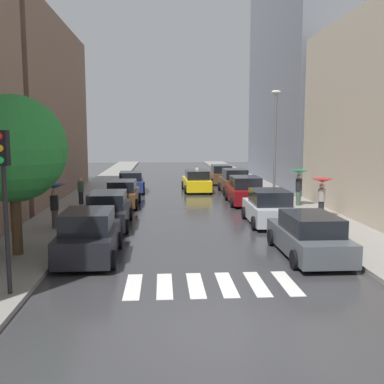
{
  "coord_description": "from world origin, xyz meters",
  "views": [
    {
      "loc": [
        -1.39,
        -9.29,
        4.35
      ],
      "look_at": [
        0.45,
        18.18,
        0.77
      ],
      "focal_mm": 41.72,
      "sensor_mm": 36.0,
      "label": 1
    }
  ],
  "objects_px": {
    "parked_car_left_second": "(108,211)",
    "street_tree_left": "(13,149)",
    "parked_car_right_second": "(269,208)",
    "parked_car_right_fifth": "(221,175)",
    "parked_car_right_nearest": "(309,236)",
    "pedestrian_near_tree": "(299,178)",
    "parked_car_left_nearest": "(89,236)",
    "taxi_midroad": "(197,181)",
    "pedestrian_foreground": "(54,196)",
    "pedestrian_by_kerb": "(81,191)",
    "pedestrian_far_side": "(322,189)",
    "parked_car_left_fourth": "(131,183)",
    "parked_car_right_fourth": "(234,182)",
    "parked_car_right_third": "(245,191)",
    "traffic_light_left_corner": "(4,176)",
    "lamp_post_right": "(275,138)",
    "parked_car_left_third": "(123,194)"
  },
  "relations": [
    {
      "from": "pedestrian_by_kerb",
      "to": "parked_car_left_nearest",
      "type": "bearing_deg",
      "value": -1.86
    },
    {
      "from": "parked_car_right_fourth",
      "to": "pedestrian_by_kerb",
      "type": "distance_m",
      "value": 11.71
    },
    {
      "from": "parked_car_left_nearest",
      "to": "lamp_post_right",
      "type": "relative_size",
      "value": 0.6
    },
    {
      "from": "pedestrian_near_tree",
      "to": "lamp_post_right",
      "type": "bearing_deg",
      "value": 73.58
    },
    {
      "from": "parked_car_left_second",
      "to": "street_tree_left",
      "type": "xyz_separation_m",
      "value": [
        -2.55,
        -5.19,
        3.07
      ]
    },
    {
      "from": "parked_car_right_second",
      "to": "parked_car_right_fifth",
      "type": "relative_size",
      "value": 0.89
    },
    {
      "from": "taxi_midroad",
      "to": "pedestrian_by_kerb",
      "type": "bearing_deg",
      "value": 130.73
    },
    {
      "from": "parked_car_left_third",
      "to": "pedestrian_far_side",
      "type": "relative_size",
      "value": 2.12
    },
    {
      "from": "parked_car_right_nearest",
      "to": "pedestrian_foreground",
      "type": "relative_size",
      "value": 2.41
    },
    {
      "from": "parked_car_left_nearest",
      "to": "taxi_midroad",
      "type": "relative_size",
      "value": 0.87
    },
    {
      "from": "parked_car_right_fourth",
      "to": "pedestrian_by_kerb",
      "type": "height_order",
      "value": "parked_car_right_fourth"
    },
    {
      "from": "parked_car_left_nearest",
      "to": "street_tree_left",
      "type": "bearing_deg",
      "value": 82.67
    },
    {
      "from": "pedestrian_foreground",
      "to": "pedestrian_near_tree",
      "type": "height_order",
      "value": "pedestrian_near_tree"
    },
    {
      "from": "pedestrian_foreground",
      "to": "traffic_light_left_corner",
      "type": "height_order",
      "value": "traffic_light_left_corner"
    },
    {
      "from": "parked_car_left_nearest",
      "to": "taxi_midroad",
      "type": "height_order",
      "value": "taxi_midroad"
    },
    {
      "from": "parked_car_right_second",
      "to": "pedestrian_near_tree",
      "type": "bearing_deg",
      "value": -30.74
    },
    {
      "from": "pedestrian_far_side",
      "to": "pedestrian_near_tree",
      "type": "bearing_deg",
      "value": 36.0
    },
    {
      "from": "taxi_midroad",
      "to": "parked_car_left_nearest",
      "type": "bearing_deg",
      "value": 163.04
    },
    {
      "from": "parked_car_left_second",
      "to": "parked_car_right_second",
      "type": "relative_size",
      "value": 1.15
    },
    {
      "from": "street_tree_left",
      "to": "pedestrian_by_kerb",
      "type": "bearing_deg",
      "value": 89.09
    },
    {
      "from": "pedestrian_far_side",
      "to": "taxi_midroad",
      "type": "bearing_deg",
      "value": 60.67
    },
    {
      "from": "parked_car_right_third",
      "to": "traffic_light_left_corner",
      "type": "distance_m",
      "value": 18.39
    },
    {
      "from": "parked_car_left_nearest",
      "to": "pedestrian_foreground",
      "type": "relative_size",
      "value": 2.06
    },
    {
      "from": "pedestrian_far_side",
      "to": "parked_car_left_nearest",
      "type": "bearing_deg",
      "value": 157.58
    },
    {
      "from": "pedestrian_near_tree",
      "to": "traffic_light_left_corner",
      "type": "distance_m",
      "value": 18.63
    },
    {
      "from": "street_tree_left",
      "to": "pedestrian_near_tree",
      "type": "bearing_deg",
      "value": 37.38
    },
    {
      "from": "parked_car_left_nearest",
      "to": "parked_car_right_second",
      "type": "xyz_separation_m",
      "value": [
        7.71,
        5.62,
        -0.02
      ]
    },
    {
      "from": "parked_car_right_second",
      "to": "pedestrian_foreground",
      "type": "bearing_deg",
      "value": 95.95
    },
    {
      "from": "parked_car_right_second",
      "to": "lamp_post_right",
      "type": "height_order",
      "value": "lamp_post_right"
    },
    {
      "from": "parked_car_left_second",
      "to": "parked_car_right_fifth",
      "type": "relative_size",
      "value": 1.02
    },
    {
      "from": "parked_car_right_third",
      "to": "taxi_midroad",
      "type": "bearing_deg",
      "value": 22.97
    },
    {
      "from": "parked_car_right_second",
      "to": "pedestrian_far_side",
      "type": "distance_m",
      "value": 3.15
    },
    {
      "from": "traffic_light_left_corner",
      "to": "lamp_post_right",
      "type": "distance_m",
      "value": 19.01
    },
    {
      "from": "parked_car_left_third",
      "to": "taxi_midroad",
      "type": "bearing_deg",
      "value": -35.33
    },
    {
      "from": "pedestrian_foreground",
      "to": "street_tree_left",
      "type": "relative_size",
      "value": 0.36
    },
    {
      "from": "parked_car_left_third",
      "to": "parked_car_right_fourth",
      "type": "distance_m",
      "value": 9.65
    },
    {
      "from": "parked_car_left_fourth",
      "to": "pedestrian_far_side",
      "type": "bearing_deg",
      "value": -140.7
    },
    {
      "from": "parked_car_left_fourth",
      "to": "traffic_light_left_corner",
      "type": "distance_m",
      "value": 22.11
    },
    {
      "from": "parked_car_right_nearest",
      "to": "pedestrian_near_tree",
      "type": "height_order",
      "value": "pedestrian_near_tree"
    },
    {
      "from": "parked_car_left_second",
      "to": "street_tree_left",
      "type": "distance_m",
      "value": 6.54
    },
    {
      "from": "parked_car_left_fourth",
      "to": "parked_car_right_second",
      "type": "height_order",
      "value": "parked_car_right_second"
    },
    {
      "from": "traffic_light_left_corner",
      "to": "pedestrian_near_tree",
      "type": "bearing_deg",
      "value": 49.24
    },
    {
      "from": "parked_car_left_third",
      "to": "pedestrian_by_kerb",
      "type": "xyz_separation_m",
      "value": [
        -2.52,
        0.12,
        0.22
      ]
    },
    {
      "from": "parked_car_left_fourth",
      "to": "pedestrian_far_side",
      "type": "relative_size",
      "value": 2.15
    },
    {
      "from": "parked_car_right_nearest",
      "to": "pedestrian_far_side",
      "type": "xyz_separation_m",
      "value": [
        2.85,
        6.63,
        0.88
      ]
    },
    {
      "from": "parked_car_left_second",
      "to": "taxi_midroad",
      "type": "bearing_deg",
      "value": -22.71
    },
    {
      "from": "taxi_midroad",
      "to": "parked_car_left_second",
      "type": "bearing_deg",
      "value": 157.02
    },
    {
      "from": "parked_car_right_third",
      "to": "parked_car_right_fifth",
      "type": "relative_size",
      "value": 0.96
    },
    {
      "from": "parked_car_right_fourth",
      "to": "pedestrian_far_side",
      "type": "xyz_separation_m",
      "value": [
        2.71,
        -10.77,
        0.79
      ]
    },
    {
      "from": "parked_car_left_second",
      "to": "pedestrian_foreground",
      "type": "distance_m",
      "value": 2.56
    }
  ]
}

